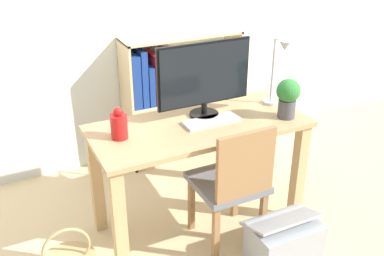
# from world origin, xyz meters

# --- Properties ---
(ground_plane) EXTENTS (10.00, 10.00, 0.00)m
(ground_plane) POSITION_xyz_m (0.00, 0.00, 0.00)
(ground_plane) COLOR #CCB284
(desk) EXTENTS (1.31, 0.58, 0.73)m
(desk) POSITION_xyz_m (0.00, 0.00, 0.58)
(desk) COLOR tan
(desk) RESTS_ON ground_plane
(monitor) EXTENTS (0.61, 0.18, 0.46)m
(monitor) POSITION_xyz_m (0.08, 0.10, 0.98)
(monitor) COLOR black
(monitor) RESTS_ON desk
(keyboard) EXTENTS (0.35, 0.13, 0.02)m
(keyboard) POSITION_xyz_m (0.08, -0.02, 0.73)
(keyboard) COLOR #B2B2B7
(keyboard) RESTS_ON desk
(vase) EXTENTS (0.09, 0.09, 0.19)m
(vase) POSITION_xyz_m (-0.48, 0.03, 0.81)
(vase) COLOR red
(vase) RESTS_ON desk
(desk_lamp) EXTENTS (0.10, 0.19, 0.44)m
(desk_lamp) POSITION_xyz_m (0.56, 0.02, 1.00)
(desk_lamp) COLOR #B7B7BC
(desk_lamp) RESTS_ON desk
(potted_plant) EXTENTS (0.14, 0.14, 0.25)m
(potted_plant) POSITION_xyz_m (0.52, -0.15, 0.87)
(potted_plant) COLOR #4C4C51
(potted_plant) RESTS_ON desk
(chair) EXTENTS (0.40, 0.40, 0.82)m
(chair) POSITION_xyz_m (0.09, -0.26, 0.44)
(chair) COLOR slate
(chair) RESTS_ON ground_plane
(bookshelf) EXTENTS (0.94, 0.28, 1.02)m
(bookshelf) POSITION_xyz_m (0.11, 0.90, 0.47)
(bookshelf) COLOR #D8BC8C
(bookshelf) RESTS_ON ground_plane
(storage_box) EXTENTS (0.41, 0.30, 0.32)m
(storage_box) POSITION_xyz_m (0.29, -0.54, 0.14)
(storage_box) COLOR #999EA3
(storage_box) RESTS_ON ground_plane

